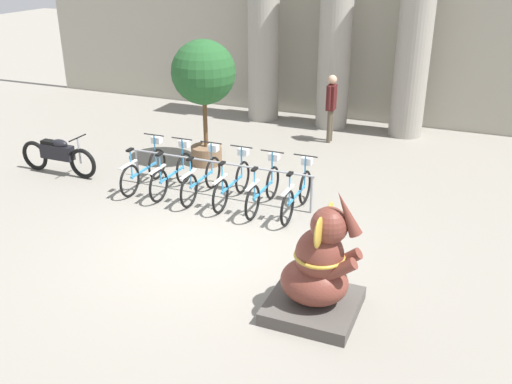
# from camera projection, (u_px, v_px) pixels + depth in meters

# --- Properties ---
(ground_plane) EXTENTS (60.00, 60.00, 0.00)m
(ground_plane) POSITION_uv_depth(u_px,v_px,m) (209.00, 247.00, 9.70)
(ground_plane) COLOR gray
(building_facade) EXTENTS (20.00, 0.20, 6.00)m
(building_facade) POSITION_uv_depth(u_px,v_px,m) (346.00, 12.00, 15.78)
(building_facade) COLOR #A39E8E
(building_facade) RESTS_ON ground_plane
(column_left) EXTENTS (1.10, 1.10, 5.16)m
(column_left) POSITION_uv_depth(u_px,v_px,m) (264.00, 27.00, 15.81)
(column_left) COLOR gray
(column_left) RESTS_ON ground_plane
(column_middle) EXTENTS (1.10, 1.10, 5.16)m
(column_middle) POSITION_uv_depth(u_px,v_px,m) (336.00, 31.00, 15.09)
(column_middle) COLOR gray
(column_middle) RESTS_ON ground_plane
(column_right) EXTENTS (1.10, 1.10, 5.16)m
(column_right) POSITION_uv_depth(u_px,v_px,m) (415.00, 35.00, 14.36)
(column_right) COLOR gray
(column_right) RESTS_ON ground_plane
(bike_rack) EXTENTS (3.98, 0.05, 0.77)m
(bike_rack) POSITION_uv_depth(u_px,v_px,m) (219.00, 169.00, 11.37)
(bike_rack) COLOR gray
(bike_rack) RESTS_ON ground_plane
(bicycle_0) EXTENTS (0.48, 1.71, 1.03)m
(bicycle_0) POSITION_uv_depth(u_px,v_px,m) (145.00, 168.00, 11.96)
(bicycle_0) COLOR black
(bicycle_0) RESTS_ON ground_plane
(bicycle_1) EXTENTS (0.48, 1.71, 1.03)m
(bicycle_1) POSITION_uv_depth(u_px,v_px,m) (173.00, 173.00, 11.72)
(bicycle_1) COLOR black
(bicycle_1) RESTS_ON ground_plane
(bicycle_2) EXTENTS (0.48, 1.71, 1.03)m
(bicycle_2) POSITION_uv_depth(u_px,v_px,m) (202.00, 178.00, 11.49)
(bicycle_2) COLOR black
(bicycle_2) RESTS_ON ground_plane
(bicycle_3) EXTENTS (0.48, 1.71, 1.03)m
(bicycle_3) POSITION_uv_depth(u_px,v_px,m) (233.00, 183.00, 11.26)
(bicycle_3) COLOR black
(bicycle_3) RESTS_ON ground_plane
(bicycle_4) EXTENTS (0.48, 1.71, 1.03)m
(bicycle_4) POSITION_uv_depth(u_px,v_px,m) (264.00, 188.00, 10.99)
(bicycle_4) COLOR black
(bicycle_4) RESTS_ON ground_plane
(bicycle_5) EXTENTS (0.48, 1.71, 1.03)m
(bicycle_5) POSITION_uv_depth(u_px,v_px,m) (297.00, 193.00, 10.77)
(bicycle_5) COLOR black
(bicycle_5) RESTS_ON ground_plane
(elephant_statue) EXTENTS (1.22, 1.22, 1.91)m
(elephant_statue) POSITION_uv_depth(u_px,v_px,m) (318.00, 273.00, 7.73)
(elephant_statue) COLOR #4C4742
(elephant_statue) RESTS_ON ground_plane
(motorcycle) EXTENTS (2.01, 0.55, 0.94)m
(motorcycle) POSITION_uv_depth(u_px,v_px,m) (58.00, 155.00, 12.60)
(motorcycle) COLOR black
(motorcycle) RESTS_ON ground_plane
(person_pedestrian) EXTENTS (0.23, 0.47, 1.74)m
(person_pedestrian) POSITION_uv_depth(u_px,v_px,m) (331.00, 102.00, 14.45)
(person_pedestrian) COLOR brown
(person_pedestrian) RESTS_ON ground_plane
(potted_tree) EXTENTS (1.43, 1.43, 2.86)m
(potted_tree) POSITION_uv_depth(u_px,v_px,m) (204.00, 78.00, 12.59)
(potted_tree) COLOR brown
(potted_tree) RESTS_ON ground_plane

